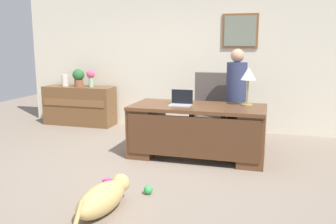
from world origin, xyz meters
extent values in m
plane|color=gray|center=(0.00, 0.00, 0.00)|extent=(12.00, 12.00, 0.00)
cube|color=beige|center=(0.00, 2.60, 1.35)|extent=(7.00, 0.12, 2.70)
cube|color=brown|center=(0.94, 2.52, 1.90)|extent=(0.66, 0.03, 0.63)
cube|color=gray|center=(0.94, 2.50, 1.90)|extent=(0.58, 0.01, 0.55)
cube|color=brown|center=(0.53, 0.77, 0.75)|extent=(1.96, 0.91, 0.05)
cube|color=brown|center=(-0.27, 0.77, 0.36)|extent=(0.36, 0.85, 0.73)
cube|color=brown|center=(1.33, 0.77, 0.36)|extent=(0.36, 0.85, 0.73)
cube|color=#4E2F1C|center=(0.53, 0.35, 0.40)|extent=(1.86, 0.04, 0.58)
cube|color=brown|center=(-2.28, 2.25, 0.40)|extent=(1.47, 0.48, 0.80)
cube|color=brown|center=(-2.28, 2.00, 0.50)|extent=(1.37, 0.02, 0.14)
cube|color=#564C47|center=(0.58, 1.55, 0.37)|extent=(0.60, 0.58, 0.18)
cylinder|color=black|center=(0.58, 1.55, 0.14)|extent=(0.10, 0.10, 0.28)
cylinder|color=black|center=(0.58, 1.55, 0.03)|extent=(0.52, 0.52, 0.05)
cube|color=#564C47|center=(0.58, 1.79, 0.82)|extent=(0.60, 0.12, 0.72)
cube|color=#564C47|center=(0.32, 1.55, 0.57)|extent=(0.08, 0.50, 0.22)
cube|color=#564C47|center=(0.84, 1.55, 0.57)|extent=(0.08, 0.50, 0.22)
cylinder|color=#262323|center=(1.02, 1.40, 0.38)|extent=(0.26, 0.26, 0.76)
cylinder|color=navy|center=(1.02, 1.40, 1.07)|extent=(0.32, 0.32, 0.62)
sphere|color=tan|center=(1.02, 1.40, 1.49)|extent=(0.21, 0.21, 0.21)
ellipsoid|color=tan|center=(-0.01, -1.32, 0.15)|extent=(0.40, 0.76, 0.30)
sphere|color=tan|center=(0.04, -0.97, 0.19)|extent=(0.20, 0.20, 0.20)
cylinder|color=tan|center=(-0.06, -1.68, 0.17)|extent=(0.06, 0.15, 0.21)
cube|color=#B2B5BA|center=(0.29, 0.68, 0.79)|extent=(0.32, 0.22, 0.01)
cube|color=black|center=(0.29, 0.79, 0.90)|extent=(0.32, 0.01, 0.21)
cylinder|color=#9E8447|center=(1.23, 0.95, 0.79)|extent=(0.16, 0.16, 0.02)
cylinder|color=#9E8447|center=(1.23, 0.95, 0.98)|extent=(0.02, 0.02, 0.36)
cone|color=silver|center=(1.23, 0.95, 1.25)|extent=(0.22, 0.22, 0.18)
cylinder|color=#93C7A0|center=(-1.99, 2.25, 0.90)|extent=(0.09, 0.09, 0.20)
sphere|color=#EC4E81|center=(-1.99, 2.25, 1.07)|extent=(0.17, 0.17, 0.17)
cylinder|color=silver|center=(-2.59, 2.25, 0.92)|extent=(0.14, 0.14, 0.24)
cylinder|color=brown|center=(-2.27, 2.25, 0.87)|extent=(0.18, 0.18, 0.14)
sphere|color=#2A6833|center=(-2.27, 2.25, 1.04)|extent=(0.24, 0.24, 0.24)
sphere|color=green|center=(0.28, -0.75, 0.05)|extent=(0.10, 0.10, 0.10)
ellipsoid|color=#D8338C|center=(-0.30, -0.55, 0.03)|extent=(0.18, 0.08, 0.05)
camera|label=1|loc=(1.56, -4.38, 1.67)|focal=38.71mm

